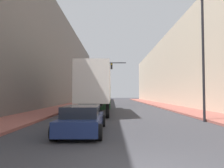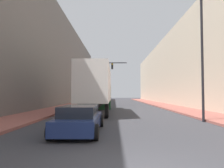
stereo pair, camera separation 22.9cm
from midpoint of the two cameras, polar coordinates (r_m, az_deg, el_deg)
sidewalk_right at (r=35.51m, az=12.88°, el=-5.31°), size 3.21×80.00×0.15m
sidewalk_left at (r=35.27m, az=-9.80°, el=-5.36°), size 3.21×80.00×0.15m
building_right at (r=36.97m, az=19.80°, el=4.12°), size 6.00×80.00×12.05m
building_left at (r=36.78m, az=-16.83°, el=6.31°), size 6.00×80.00×14.84m
semi_truck at (r=21.12m, az=-3.63°, el=-1.10°), size 2.51×12.88×4.19m
sedan_car at (r=10.22m, az=-7.73°, el=-9.14°), size 1.95×4.80×1.24m
traffic_signal_gantry at (r=33.03m, az=-4.72°, el=2.44°), size 6.68×0.35×6.79m
street_lamp at (r=15.50m, az=22.84°, el=10.41°), size 0.44×0.44×8.35m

